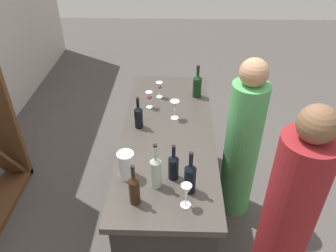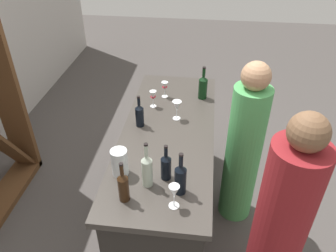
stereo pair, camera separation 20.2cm
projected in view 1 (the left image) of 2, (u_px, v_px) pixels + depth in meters
ground_plane at (168, 209)px, 3.25m from camera, size 12.00×12.00×0.00m
bar_counter at (168, 173)px, 2.98m from camera, size 1.96×0.75×0.95m
wine_bottle_leftmost_amber_brown at (134, 189)px, 2.02m from camera, size 0.07×0.07×0.30m
wine_bottle_second_left_near_black at (190, 177)px, 2.10m from camera, size 0.08×0.08×0.32m
wine_bottle_center_clear_pale at (156, 171)px, 2.13m from camera, size 0.07×0.07×0.34m
wine_bottle_second_right_near_black at (173, 166)px, 2.21m from camera, size 0.07×0.07×0.28m
wine_bottle_rightmost_near_black at (139, 116)px, 2.69m from camera, size 0.07×0.07×0.28m
wine_bottle_far_right_dark_green at (197, 85)px, 3.10m from camera, size 0.08×0.08×0.32m
wine_glass_near_left at (186, 191)px, 2.00m from camera, size 0.07×0.07×0.17m
wine_glass_near_center at (175, 106)px, 2.79m from camera, size 0.08×0.08×0.17m
wine_glass_near_right at (159, 87)px, 3.09m from camera, size 0.06×0.06×0.16m
wine_glass_far_left at (149, 97)px, 2.94m from camera, size 0.06×0.06×0.16m
water_pitcher at (126, 165)px, 2.22m from camera, size 0.11×0.11×0.20m
person_left_guest at (287, 219)px, 2.20m from camera, size 0.38×0.38×1.64m
person_center_guest at (242, 147)px, 2.88m from camera, size 0.39×0.39×1.56m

